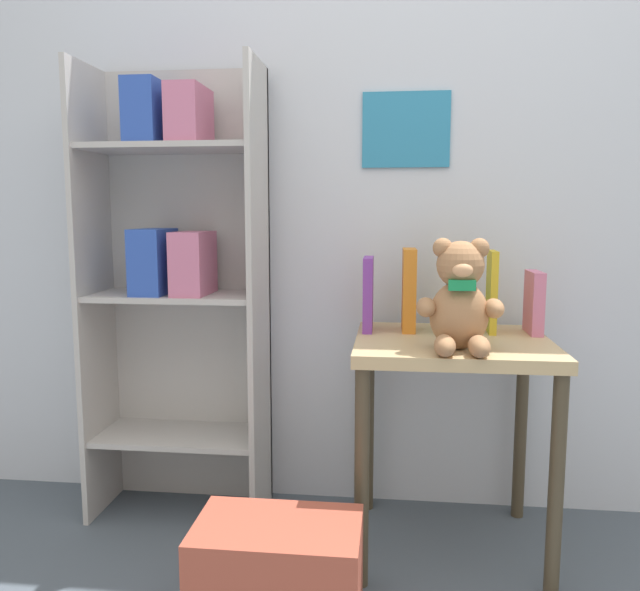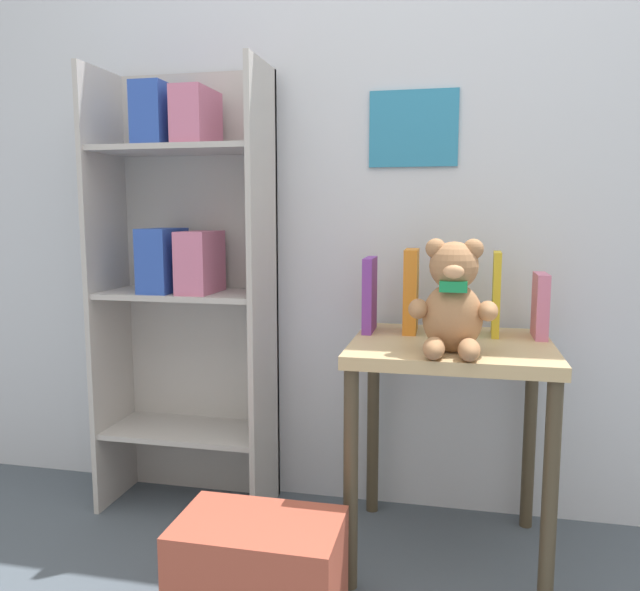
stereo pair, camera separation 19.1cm
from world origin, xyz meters
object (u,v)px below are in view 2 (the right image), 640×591
(book_standing_teal, at_px, (453,299))
(bookshelf_side, at_px, (187,264))
(book_standing_orange, at_px, (411,291))
(storage_bin, at_px, (259,574))
(book_standing_yellow, at_px, (496,294))
(book_standing_pink, at_px, (540,306))
(teddy_bear, at_px, (453,302))
(book_standing_purple, at_px, (370,295))
(display_table, at_px, (450,378))

(book_standing_teal, bearing_deg, bookshelf_side, 177.92)
(book_standing_orange, xyz_separation_m, storage_bin, (-0.32, -0.56, -0.64))
(storage_bin, bearing_deg, book_standing_yellow, 44.57)
(book_standing_teal, bearing_deg, book_standing_pink, 4.77)
(bookshelf_side, bearing_deg, book_standing_yellow, -2.61)
(bookshelf_side, height_order, book_standing_pink, bookshelf_side)
(book_standing_yellow, xyz_separation_m, book_standing_pink, (0.13, -0.01, -0.03))
(teddy_bear, height_order, book_standing_purple, teddy_bear)
(teddy_bear, relative_size, book_standing_purple, 1.31)
(book_standing_purple, bearing_deg, display_table, -23.99)
(bookshelf_side, relative_size, book_standing_purple, 6.47)
(book_standing_purple, bearing_deg, book_standing_pink, 0.41)
(book_standing_teal, bearing_deg, display_table, -87.93)
(bookshelf_side, xyz_separation_m, teddy_bear, (0.89, -0.32, -0.06))
(teddy_bear, distance_m, storage_bin, 0.84)
(book_standing_yellow, relative_size, storage_bin, 0.63)
(book_standing_teal, bearing_deg, storage_bin, -127.17)
(teddy_bear, relative_size, book_standing_yellow, 1.19)
(book_standing_teal, xyz_separation_m, storage_bin, (-0.45, -0.55, -0.62))
(book_standing_purple, relative_size, book_standing_pink, 1.21)
(storage_bin, bearing_deg, book_standing_orange, 60.32)
(bookshelf_side, relative_size, teddy_bear, 4.95)
(book_standing_purple, bearing_deg, teddy_bear, -46.02)
(book_standing_purple, height_order, storage_bin, book_standing_purple)
(bookshelf_side, bearing_deg, book_standing_teal, -4.15)
(book_standing_orange, relative_size, storage_bin, 0.64)
(bookshelf_side, relative_size, display_table, 2.29)
(display_table, bearing_deg, book_standing_teal, 90.00)
(book_standing_purple, bearing_deg, bookshelf_side, 173.85)
(book_standing_orange, height_order, book_standing_pink, book_standing_orange)
(book_standing_purple, relative_size, book_standing_orange, 0.90)
(book_standing_orange, distance_m, book_standing_pink, 0.38)
(book_standing_purple, relative_size, book_standing_yellow, 0.91)
(teddy_bear, height_order, storage_bin, teddy_bear)
(bookshelf_side, bearing_deg, storage_bin, -54.07)
(display_table, height_order, book_standing_pink, book_standing_pink)
(book_standing_pink, bearing_deg, teddy_bear, -133.12)
(storage_bin, bearing_deg, bookshelf_side, 125.93)
(teddy_bear, bearing_deg, book_standing_pink, 46.65)
(book_standing_purple, xyz_separation_m, book_standing_yellow, (0.38, 0.02, 0.01))
(display_table, xyz_separation_m, storage_bin, (-0.45, -0.44, -0.41))
(book_standing_teal, bearing_deg, book_standing_purple, -178.59)
(teddy_bear, relative_size, book_standing_teal, 1.39)
(teddy_bear, bearing_deg, book_standing_yellow, 65.33)
(teddy_bear, height_order, book_standing_teal, teddy_bear)
(teddy_bear, relative_size, book_standing_pink, 1.58)
(display_table, distance_m, storage_bin, 0.75)
(book_standing_orange, bearing_deg, book_standing_yellow, 0.28)
(book_standing_yellow, bearing_deg, storage_bin, -133.65)
(book_standing_purple, height_order, book_standing_yellow, book_standing_yellow)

